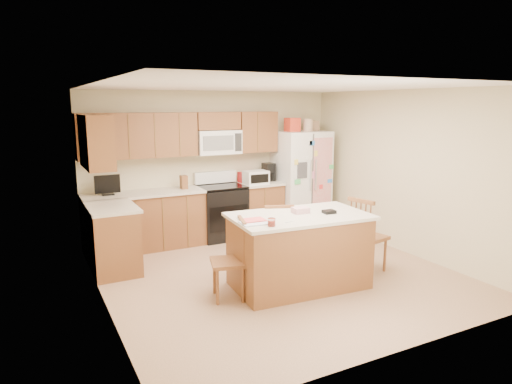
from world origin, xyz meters
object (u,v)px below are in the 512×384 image
stove (221,211)px  island (299,250)px  windsor_chair_right (367,237)px  windsor_chair_back (277,240)px  refrigerator (301,179)px  windsor_chair_left (230,261)px

stove → island: 2.41m
windsor_chair_right → windsor_chair_back: bearing=154.0°
stove → windsor_chair_back: bearing=-88.7°
windsor_chair_right → island: bearing=-178.7°
island → refrigerator: bearing=56.8°
island → windsor_chair_right: windsor_chair_right is taller
refrigerator → windsor_chair_back: (-1.53, -1.78, -0.46)m
stove → windsor_chair_left: stove is taller
windsor_chair_right → stove: bearing=115.7°
windsor_chair_left → refrigerator: bearing=43.0°
refrigerator → island: 2.84m
refrigerator → island: size_ratio=1.15×
stove → windsor_chair_back: 1.85m
windsor_chair_back → windsor_chair_right: size_ratio=0.93×
windsor_chair_back → island: bearing=-90.6°
stove → refrigerator: (1.57, -0.06, 0.45)m
stove → windsor_chair_back: stove is taller
stove → windsor_chair_right: (1.15, -2.39, 0.02)m
island → stove: bearing=90.8°
island → windsor_chair_left: (-0.92, 0.06, -0.02)m
refrigerator → windsor_chair_back: bearing=-130.6°
island → windsor_chair_right: size_ratio=1.70×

